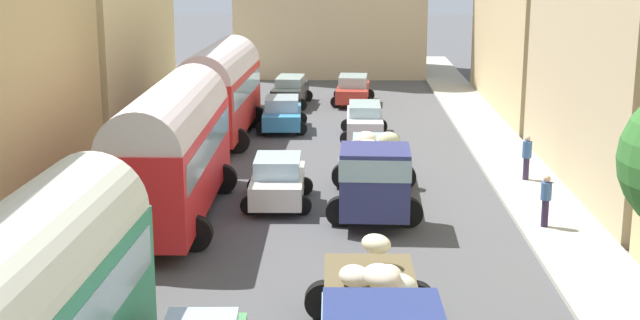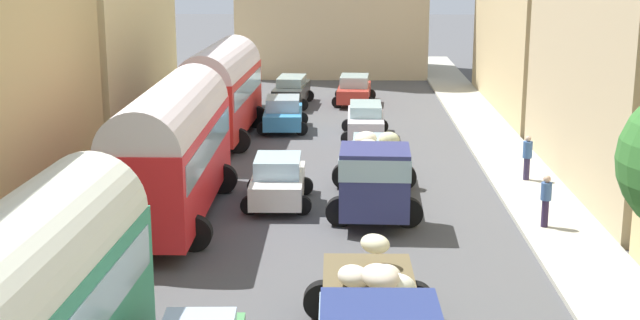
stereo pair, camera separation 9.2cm
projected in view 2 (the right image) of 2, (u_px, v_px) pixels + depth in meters
The scene contains 16 objects.
ground_plane at pixel (323, 179), 32.16m from camera, with size 154.00×154.00×0.00m, color #4B4B4E.
sidewalk_left at pixel (125, 176), 32.32m from camera, with size 2.50×70.00×0.14m, color #B2AD97.
sidewalk_right at pixel (523, 179), 31.97m from camera, with size 2.50×70.00×0.14m, color #AAA899.
building_left_3 at pixel (85, 2), 41.21m from camera, with size 5.66×14.61×11.37m.
parked_bus_0 at pixel (21, 316), 14.63m from camera, with size 3.45×8.15×4.25m.
parked_bus_1 at pixel (172, 144), 27.05m from camera, with size 3.27×9.45×4.25m.
parked_bus_2 at pixel (221, 87), 38.29m from camera, with size 3.50×8.41×4.15m.
cargo_truck_1 at pixel (375, 175), 27.76m from camera, with size 3.09×7.12×2.48m.
car_0 at pixel (372, 158), 32.11m from camera, with size 2.27×4.16×1.50m.
car_1 at pixel (365, 121), 38.69m from camera, with size 2.16×4.35×1.57m.
car_2 at pixel (354, 90), 47.13m from camera, with size 2.40×4.04×1.53m.
car_4 at pixel (278, 181), 28.93m from camera, with size 2.28×3.70×1.60m.
car_5 at pixel (283, 114), 40.48m from camera, with size 2.37×3.77×1.53m.
car_6 at pixel (292, 91), 46.64m from camera, with size 2.31×4.46×1.55m.
pedestrian_2 at pixel (546, 199), 26.15m from camera, with size 0.39×0.39×1.72m.
pedestrian_3 at pixel (527, 156), 31.38m from camera, with size 0.46×0.46×1.74m.
Camera 2 is at (0.66, -4.06, 8.35)m, focal length 49.67 mm.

